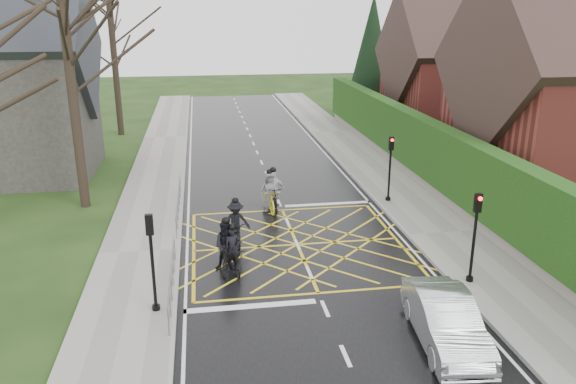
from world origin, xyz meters
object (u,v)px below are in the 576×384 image
object	(u,v)px
cyclist_mid	(236,227)
car	(446,320)
cyclist_lead	(270,196)
cyclist_back	(227,251)
cyclist_front	(273,195)
cyclist_rear	(233,256)

from	to	relation	value
cyclist_mid	car	distance (m)	9.39
cyclist_lead	car	size ratio (longest dim) A/B	0.48
cyclist_back	cyclist_front	xyz separation A→B (m)	(2.41, 5.90, 0.00)
cyclist_front	cyclist_lead	xyz separation A→B (m)	(-0.16, 0.01, -0.08)
cyclist_mid	cyclist_front	bearing A→B (deg)	56.03
cyclist_back	cyclist_mid	bearing A→B (deg)	90.54
cyclist_lead	car	bearing A→B (deg)	-77.46
cyclist_mid	cyclist_rear	bearing A→B (deg)	-101.70
cyclist_mid	car	world-z (taller)	cyclist_mid
cyclist_lead	cyclist_rear	bearing A→B (deg)	-113.03
cyclist_mid	car	bearing A→B (deg)	-61.80
cyclist_rear	cyclist_mid	size ratio (longest dim) A/B	0.95
car	cyclist_rear	bearing A→B (deg)	141.23
cyclist_lead	cyclist_back	bearing A→B (deg)	-114.94
car	cyclist_lead	bearing A→B (deg)	112.63
cyclist_mid	cyclist_lead	size ratio (longest dim) A/B	0.97
cyclist_mid	cyclist_front	xyz separation A→B (m)	(1.94, 3.54, 0.07)
cyclist_rear	cyclist_front	world-z (taller)	cyclist_front
cyclist_rear	car	size ratio (longest dim) A/B	0.44
cyclist_front	cyclist_back	bearing A→B (deg)	-113.77
cyclist_front	car	xyz separation A→B (m)	(3.23, -11.37, -0.06)
cyclist_back	cyclist_mid	distance (m)	2.40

